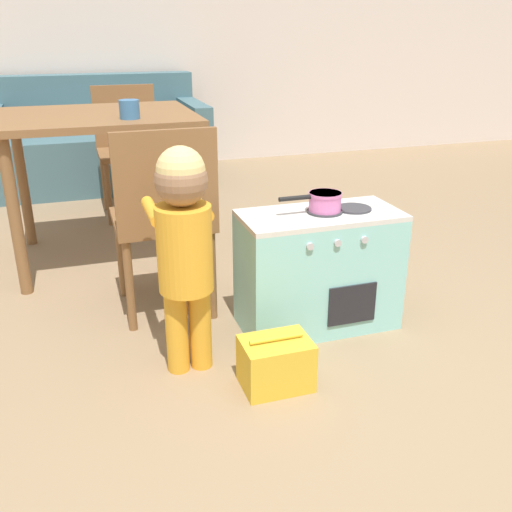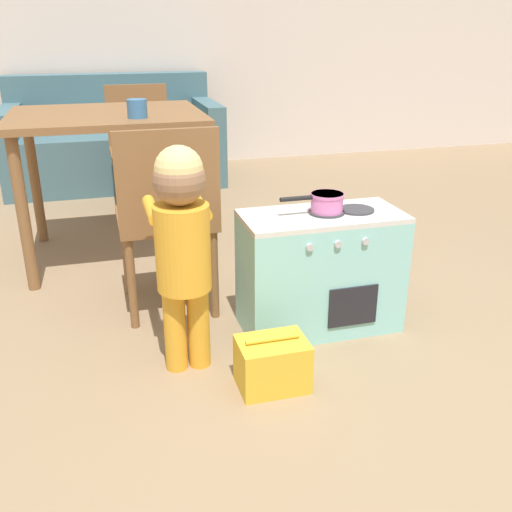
% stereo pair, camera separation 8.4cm
% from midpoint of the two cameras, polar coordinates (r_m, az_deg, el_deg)
% --- Properties ---
extents(ground_plane, '(16.00, 16.00, 0.00)m').
position_cam_midpoint_polar(ground_plane, '(1.82, 5.82, -18.75)').
color(ground_plane, '#8E7556').
extents(wall_back, '(10.00, 0.06, 2.60)m').
position_cam_midpoint_polar(wall_back, '(5.27, -12.68, 22.81)').
color(wall_back, beige).
rests_on(wall_back, ground_plane).
extents(play_kitchen, '(0.64, 0.32, 0.51)m').
position_cam_midpoint_polar(play_kitchen, '(2.36, 5.25, -1.42)').
color(play_kitchen, '#8CD1CC').
rests_on(play_kitchen, ground_plane).
extents(toy_pot, '(0.26, 0.13, 0.07)m').
position_cam_midpoint_polar(toy_pot, '(2.27, 5.78, 5.55)').
color(toy_pot, pink).
rests_on(toy_pot, play_kitchen).
extents(child_figure, '(0.22, 0.34, 0.83)m').
position_cam_midpoint_polar(child_figure, '(1.96, -8.47, 2.09)').
color(child_figure, gold).
rests_on(child_figure, ground_plane).
extents(toy_basket, '(0.24, 0.18, 0.20)m').
position_cam_midpoint_polar(toy_basket, '(2.03, 0.80, -10.69)').
color(toy_basket, gold).
rests_on(toy_basket, ground_plane).
extents(dining_table, '(0.96, 0.82, 0.78)m').
position_cam_midpoint_polar(dining_table, '(3.09, -16.22, 11.40)').
color(dining_table, brown).
rests_on(dining_table, ground_plane).
extents(dining_chair_near, '(0.41, 0.41, 0.83)m').
position_cam_midpoint_polar(dining_chair_near, '(2.42, -10.19, 3.92)').
color(dining_chair_near, brown).
rests_on(dining_chair_near, ground_plane).
extents(dining_chair_far, '(0.41, 0.41, 0.83)m').
position_cam_midpoint_polar(dining_chair_far, '(3.92, -13.21, 10.65)').
color(dining_chair_far, brown).
rests_on(dining_chair_far, ground_plane).
extents(couch, '(1.64, 0.93, 0.82)m').
position_cam_midpoint_polar(couch, '(4.84, -15.89, 10.61)').
color(couch, '#426670').
rests_on(couch, ground_plane).
extents(cup_on_table, '(0.10, 0.10, 0.09)m').
position_cam_midpoint_polar(cup_on_table, '(2.85, -13.40, 14.08)').
color(cup_on_table, teal).
rests_on(cup_on_table, dining_table).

